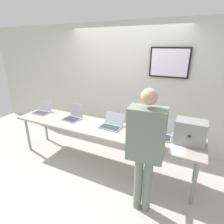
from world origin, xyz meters
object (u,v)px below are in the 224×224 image
object	(u,v)px
equipment_box	(190,132)
laptop_station_0	(43,110)
workbench	(100,129)
laptop_station_1	(74,116)
person	(146,142)
laptop_station_2	(112,124)
laptop_station_3	(159,132)

from	to	relation	value
equipment_box	laptop_station_0	size ratio (longest dim) A/B	1.26
laptop_station_0	workbench	bearing A→B (deg)	-3.59
laptop_station_1	person	size ratio (longest dim) A/B	0.20
workbench	laptop_station_0	world-z (taller)	laptop_station_0
laptop_station_2	laptop_station_3	bearing A→B (deg)	1.85
laptop_station_1	person	xyz separation A→B (m)	(1.66, -0.72, 0.20)
equipment_box	laptop_station_2	size ratio (longest dim) A/B	1.11
laptop_station_1	laptop_station_3	size ratio (longest dim) A/B	0.84
laptop_station_1	person	world-z (taller)	person
equipment_box	laptop_station_2	bearing A→B (deg)	179.64
workbench	equipment_box	size ratio (longest dim) A/B	8.12
laptop_station_1	laptop_station_3	distance (m)	1.68
laptop_station_2	person	bearing A→B (deg)	-41.35
laptop_station_0	laptop_station_3	size ratio (longest dim) A/B	0.84
laptop_station_0	laptop_station_1	xyz separation A→B (m)	(0.81, 0.00, 0.01)
laptop_station_2	equipment_box	bearing A→B (deg)	-0.36
workbench	laptop_station_0	distance (m)	1.47
laptop_station_3	laptop_station_0	bearing A→B (deg)	-179.24
laptop_station_0	laptop_station_1	world-z (taller)	laptop_station_1
workbench	person	distance (m)	1.22
laptop_station_2	person	distance (m)	1.11
laptop_station_0	person	xyz separation A→B (m)	(2.47, -0.71, 0.21)
laptop_station_1	laptop_station_3	xyz separation A→B (m)	(1.68, 0.03, -0.01)
laptop_station_0	laptop_station_2	bearing A→B (deg)	0.21
laptop_station_3	equipment_box	bearing A→B (deg)	-4.55
laptop_station_1	laptop_station_2	distance (m)	0.84
workbench	laptop_station_0	bearing A→B (deg)	176.41
laptop_station_1	laptop_station_2	xyz separation A→B (m)	(0.84, 0.00, -0.01)
workbench	laptop_station_1	xyz separation A→B (m)	(-0.65, 0.09, 0.11)
laptop_station_0	laptop_station_1	bearing A→B (deg)	0.22
person	equipment_box	bearing A→B (deg)	57.15
equipment_box	laptop_station_2	world-z (taller)	equipment_box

